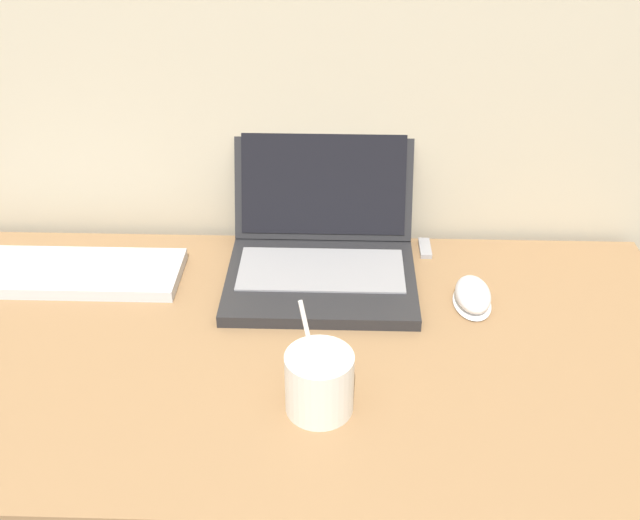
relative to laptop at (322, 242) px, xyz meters
name	(u,v)px	position (x,y,z in m)	size (l,w,h in m)	color
desk	(266,513)	(-0.09, -0.21, -0.43)	(1.32, 0.63, 0.76)	#936D47
laptop	(322,242)	(0.00, 0.00, 0.00)	(0.31, 0.32, 0.23)	#232326
drink_cup	(319,381)	(0.01, -0.34, 0.00)	(0.09, 0.09, 0.17)	silver
computer_mouse	(473,296)	(0.24, -0.10, -0.03)	(0.06, 0.10, 0.04)	white
external_keyboard	(61,272)	(-0.44, -0.04, -0.04)	(0.40, 0.14, 0.02)	silver
usb_stick	(425,248)	(0.18, 0.06, -0.05)	(0.02, 0.06, 0.01)	#99999E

